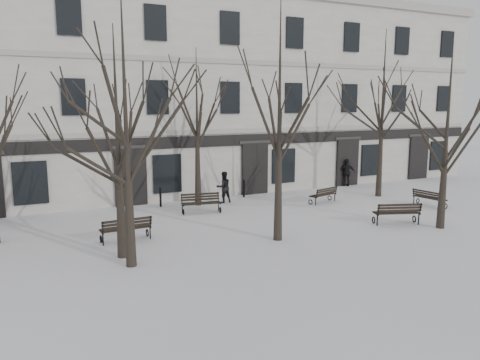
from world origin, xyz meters
TOP-DOWN VIEW (x-y plane):
  - ground at (0.00, 0.00)m, footprint 100.00×100.00m
  - building at (0.00, 12.96)m, footprint 40.40×10.20m
  - tree_0 at (-5.50, -0.94)m, footprint 6.04×6.04m
  - tree_1 at (-5.58, 0.06)m, footprint 5.31×5.31m
  - tree_2 at (0.16, -0.45)m, footprint 6.14×6.14m
  - tree_3 at (7.12, -1.88)m, footprint 5.37×5.37m
  - tree_5 at (-0.42, 6.58)m, footprint 5.45×5.45m
  - tree_6 at (9.44, 4.42)m, footprint 6.28×6.28m
  - bench_1 at (-5.07, 1.82)m, footprint 1.90×0.77m
  - bench_2 at (5.87, -0.70)m, footprint 2.03×1.29m
  - bench_3 at (-0.90, 4.91)m, footprint 1.92×0.97m
  - bench_4 at (5.61, 4.20)m, footprint 1.75×1.04m
  - bench_5 at (9.86, 1.25)m, footprint 0.83×1.73m
  - bollard_a at (-2.26, 7.00)m, footprint 0.13×0.13m
  - bollard_b at (2.54, 7.34)m, footprint 0.12×0.12m
  - pedestrian_b at (0.98, 6.55)m, footprint 0.80×0.62m
  - pedestrian_c at (9.81, 7.67)m, footprint 1.08×0.83m

SIDE VIEW (x-z plane):
  - ground at x=0.00m, z-range 0.00..0.00m
  - pedestrian_b at x=0.98m, z-range -0.82..0.82m
  - pedestrian_c at x=9.81m, z-range -0.85..0.85m
  - bench_5 at x=9.86m, z-range 0.04..0.87m
  - bench_4 at x=5.61m, z-range 0.04..0.88m
  - bench_3 at x=-0.90m, z-range 0.04..0.97m
  - bench_1 at x=-5.07m, z-range 0.04..0.98m
  - bollard_b at x=2.54m, z-range 0.03..1.00m
  - bench_2 at x=5.87m, z-range 0.04..1.02m
  - bollard_a at x=-2.26m, z-range 0.03..1.03m
  - tree_1 at x=-5.58m, z-range 0.95..8.53m
  - tree_3 at x=7.12m, z-range 0.96..8.63m
  - tree_5 at x=-0.42m, z-range 0.97..8.77m
  - tree_0 at x=-5.50m, z-range 1.08..9.71m
  - tree_2 at x=0.16m, z-range 1.10..9.86m
  - building at x=0.00m, z-range -0.18..11.22m
  - tree_6 at x=9.44m, z-range 1.13..10.10m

